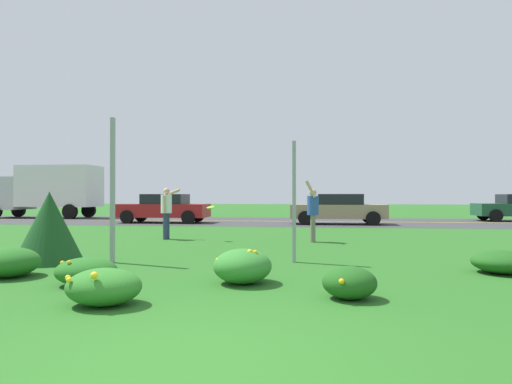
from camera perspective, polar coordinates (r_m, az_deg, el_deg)
name	(u,v)px	position (r m, az deg, el deg)	size (l,w,h in m)	color
ground_plane	(280,240)	(13.83, 3.02, -6.15)	(120.00, 120.00, 0.00)	#26601E
highway_strip	(295,221)	(23.94, 4.92, -3.74)	(120.00, 8.51, 0.01)	#38383A
highway_center_stripe	(295,221)	(23.94, 4.92, -3.73)	(120.00, 0.16, 0.00)	yellow
daylily_clump_mid_center	(9,262)	(8.71, -28.82, -7.80)	(0.97, 1.00, 0.54)	#23661E
daylily_clump_near_camera	(243,266)	(7.11, -1.72, -9.37)	(0.91, 0.97, 0.55)	#337F2D
daylily_clump_front_right	(503,262)	(9.12, 28.88, -7.77)	(1.07, 1.03, 0.43)	#1E5619
daylily_clump_mid_right	(350,283)	(6.20, 11.79, -11.18)	(0.72, 0.70, 0.43)	#1E5619
daylily_clump_front_left	(104,287)	(6.04, -18.74, -11.31)	(0.95, 0.82, 0.48)	#2D7526
daylily_clump_front_center	(86,271)	(7.44, -20.72, -9.39)	(0.95, 0.84, 0.42)	#23661E
sign_post_near_path	(113,190)	(9.64, -17.73, 0.24)	(0.07, 0.10, 2.97)	#93969B
sign_post_by_roadside	(294,202)	(9.28, 4.87, -1.21)	(0.07, 0.10, 2.50)	#93969B
evergreen_shrub_side	(49,227)	(10.07, -24.76, -4.08)	(1.36, 1.36, 1.46)	#19471E
person_thrower_white_shirt	(166,208)	(14.40, -11.29, -2.07)	(0.56, 0.50, 1.61)	silver
person_catcher_blue_shirt	(313,210)	(13.39, 7.22, -2.29)	(0.40, 0.49, 1.82)	#2D4C9E
frisbee_lime	(211,207)	(13.70, -5.77, -1.95)	(0.25, 0.24, 0.11)	#8CD133
car_tan_center_left	(338,209)	(22.00, 10.40, -2.11)	(4.50, 2.00, 1.45)	#937F60
car_red_center_right	(164,208)	(23.25, -11.60, -2.02)	(4.50, 2.00, 1.45)	maroon
box_truck_silver	(46,189)	(30.60, -25.04, 0.38)	(6.70, 2.46, 3.20)	#B7BABF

